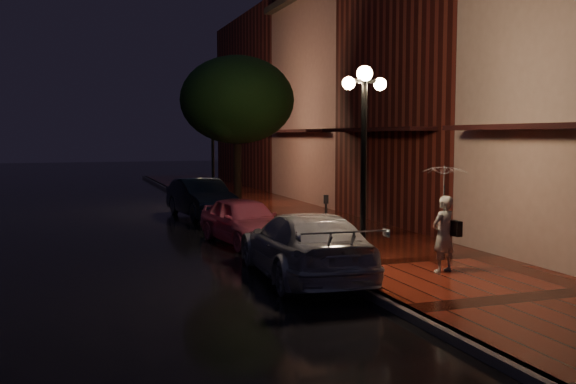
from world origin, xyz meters
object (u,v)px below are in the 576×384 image
object	(u,v)px
silver_car	(305,245)
streetlamp_near	(364,158)
navy_car	(202,198)
woman_with_umbrella	(444,201)
streetlamp_far	(213,147)
street_tree	(237,103)
parking_meter	(326,215)
pink_car	(244,220)

from	to	relation	value
silver_car	streetlamp_near	bearing A→B (deg)	140.64
streetlamp_near	silver_car	size ratio (longest dim) A/B	0.87
navy_car	woman_with_umbrella	xyz separation A→B (m)	(2.78, -11.90, 0.95)
streetlamp_far	streetlamp_near	bearing A→B (deg)	-90.00
streetlamp_far	street_tree	xyz separation A→B (m)	(0.26, -3.01, 1.64)
parking_meter	streetlamp_far	bearing A→B (deg)	110.23
woman_with_umbrella	parking_meter	size ratio (longest dim) A/B	1.68
streetlamp_far	street_tree	world-z (taller)	street_tree
streetlamp_far	silver_car	xyz separation A→B (m)	(-0.95, -13.12, -1.88)
street_tree	silver_car	world-z (taller)	street_tree
street_tree	navy_car	distance (m)	3.80
navy_car	woman_with_umbrella	bearing A→B (deg)	-83.75
street_tree	silver_car	size ratio (longest dim) A/B	1.17
parking_meter	woman_with_umbrella	bearing A→B (deg)	-55.56
street_tree	pink_car	xyz separation A→B (m)	(-1.25, -5.40, -3.58)
pink_car	parking_meter	xyz separation A→B (m)	(1.64, -2.05, 0.32)
street_tree	woman_with_umbrella	size ratio (longest dim) A/B	2.52
street_tree	streetlamp_near	bearing A→B (deg)	-91.35
navy_car	parking_meter	size ratio (longest dim) A/B	3.20
pink_car	navy_car	distance (m)	6.17
streetlamp_near	woman_with_umbrella	distance (m)	2.06
silver_car	parking_meter	bearing A→B (deg)	-117.69
streetlamp_near	street_tree	xyz separation A→B (m)	(0.26, 10.99, 1.64)
streetlamp_far	navy_car	bearing A→B (deg)	-112.97
silver_car	parking_meter	size ratio (longest dim) A/B	3.60
streetlamp_near	parking_meter	distance (m)	3.94
streetlamp_far	parking_meter	bearing A→B (deg)	-86.45
streetlamp_far	pink_car	world-z (taller)	streetlamp_far
street_tree	parking_meter	size ratio (longest dim) A/B	4.23
streetlamp_near	woman_with_umbrella	size ratio (longest dim) A/B	1.87
pink_car	woman_with_umbrella	bearing A→B (deg)	-71.56
woman_with_umbrella	parking_meter	xyz separation A→B (m)	(-1.18, 3.68, -0.69)
parking_meter	pink_car	bearing A→B (deg)	145.29
street_tree	parking_meter	world-z (taller)	street_tree
streetlamp_near	pink_car	distance (m)	6.00
pink_car	navy_car	xyz separation A→B (m)	(0.04, 6.17, 0.06)
street_tree	parking_meter	bearing A→B (deg)	-86.99
navy_car	woman_with_umbrella	distance (m)	12.26
streetlamp_near	parking_meter	bearing A→B (deg)	79.59
streetlamp_far	street_tree	distance (m)	3.44
streetlamp_near	streetlamp_far	world-z (taller)	same
navy_car	woman_with_umbrella	world-z (taller)	woman_with_umbrella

